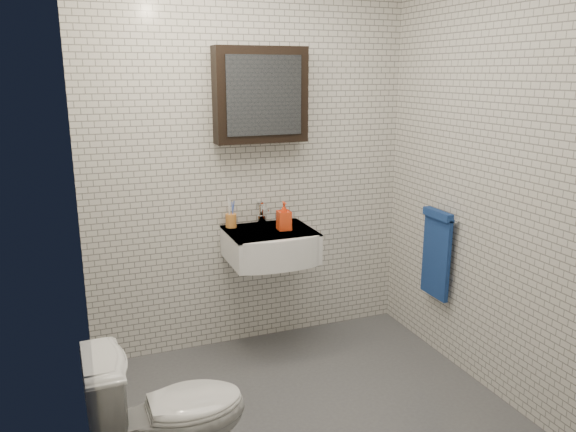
# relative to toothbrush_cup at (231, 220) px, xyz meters

# --- Properties ---
(ground) EXTENTS (2.20, 2.00, 0.01)m
(ground) POSITION_rel_toothbrush_cup_xyz_m (0.16, -0.93, -0.89)
(ground) COLOR #4A4C51
(ground) RESTS_ON ground
(room_shell) EXTENTS (2.22, 2.02, 2.51)m
(room_shell) POSITION_rel_toothbrush_cup_xyz_m (0.16, -0.93, 0.57)
(room_shell) COLOR silver
(room_shell) RESTS_ON ground
(washbasin) EXTENTS (0.55, 0.50, 0.20)m
(washbasin) POSITION_rel_toothbrush_cup_xyz_m (0.21, -0.20, -0.14)
(washbasin) COLOR white
(washbasin) RESTS_ON room_shell
(faucet) EXTENTS (0.06, 0.20, 0.15)m
(faucet) POSITION_rel_toothbrush_cup_xyz_m (0.21, -0.00, 0.02)
(faucet) COLOR silver
(faucet) RESTS_ON washbasin
(mirror_cabinet) EXTENTS (0.60, 0.15, 0.60)m
(mirror_cabinet) POSITION_rel_toothbrush_cup_xyz_m (0.21, -0.01, 0.80)
(mirror_cabinet) COLOR black
(mirror_cabinet) RESTS_ON room_shell
(towel_rail) EXTENTS (0.09, 0.30, 0.58)m
(towel_rail) POSITION_rel_toothbrush_cup_xyz_m (1.21, -0.58, -0.17)
(towel_rail) COLOR silver
(towel_rail) RESTS_ON room_shell
(toothbrush_cup) EXTENTS (0.09, 0.09, 0.20)m
(toothbrush_cup) POSITION_rel_toothbrush_cup_xyz_m (0.00, 0.00, 0.00)
(toothbrush_cup) COLOR orange
(toothbrush_cup) RESTS_ON washbasin
(soap_bottle) EXTENTS (0.09, 0.09, 0.18)m
(soap_bottle) POSITION_rel_toothbrush_cup_xyz_m (0.30, -0.19, 0.04)
(soap_bottle) COLOR orange
(soap_bottle) RESTS_ON washbasin
(toilet) EXTENTS (0.70, 0.41, 0.70)m
(toilet) POSITION_rel_toothbrush_cup_xyz_m (-0.64, -1.20, -0.55)
(toilet) COLOR silver
(toilet) RESTS_ON ground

